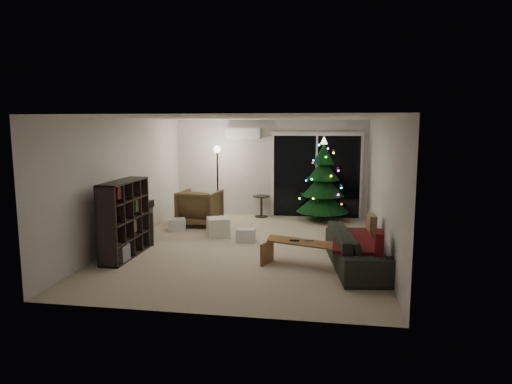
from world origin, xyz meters
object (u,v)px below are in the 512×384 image
media_cabinet (143,224)px  sofa (359,249)px  armchair (200,208)px  christmas_tree (323,179)px  coffee_table (303,253)px  bookshelf (116,219)px

media_cabinet → sofa: (4.30, -1.18, -0.02)m
media_cabinet → sofa: bearing=-36.7°
armchair → christmas_tree: size_ratio=0.45×
armchair → coffee_table: size_ratio=0.72×
bookshelf → sofa: bearing=-5.3°
armchair → sofa: 4.48m
media_cabinet → bookshelf: bearing=-111.4°
media_cabinet → sofa: size_ratio=0.50×
sofa → coffee_table: size_ratio=1.67×
armchair → sofa: bearing=146.7°
bookshelf → christmas_tree: bearing=40.2°
bookshelf → media_cabinet: bearing=84.2°
sofa → christmas_tree: bearing=2.5°
media_cabinet → coffee_table: media_cabinet is taller
bookshelf → coffee_table: bookshelf is taller
christmas_tree → media_cabinet: bearing=-144.9°
sofa → christmas_tree: 3.86m
sofa → coffee_table: (-0.93, -0.01, -0.11)m
armchair → sofa: armchair is taller
media_cabinet → christmas_tree: christmas_tree is taller
bookshelf → sofa: size_ratio=0.64×
coffee_table → sofa: bearing=19.3°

